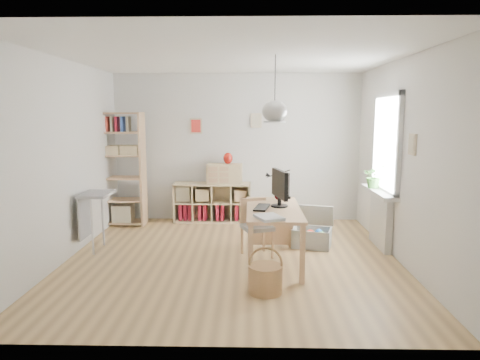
{
  "coord_description": "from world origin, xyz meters",
  "views": [
    {
      "loc": [
        0.23,
        -5.63,
        1.97
      ],
      "look_at": [
        0.1,
        0.3,
        1.05
      ],
      "focal_mm": 32.0,
      "sensor_mm": 36.0,
      "label": 1
    }
  ],
  "objects_px": {
    "tall_bookshelf": "(121,164)",
    "storage_chest": "(313,234)",
    "monitor": "(280,186)",
    "drawer_chest": "(225,174)",
    "cube_shelf": "(211,205)",
    "chair": "(256,224)",
    "desk": "(273,215)"
  },
  "relations": [
    {
      "from": "storage_chest",
      "to": "drawer_chest",
      "type": "xyz_separation_m",
      "value": [
        -1.41,
        1.43,
        0.71
      ]
    },
    {
      "from": "storage_chest",
      "to": "monitor",
      "type": "relative_size",
      "value": 1.35
    },
    {
      "from": "drawer_chest",
      "to": "desk",
      "type": "bearing_deg",
      "value": -64.72
    },
    {
      "from": "chair",
      "to": "monitor",
      "type": "distance_m",
      "value": 0.69
    },
    {
      "from": "storage_chest",
      "to": "monitor",
      "type": "height_order",
      "value": "monitor"
    },
    {
      "from": "desk",
      "to": "cube_shelf",
      "type": "distance_m",
      "value": 2.48
    },
    {
      "from": "desk",
      "to": "drawer_chest",
      "type": "distance_m",
      "value": 2.33
    },
    {
      "from": "tall_bookshelf",
      "to": "cube_shelf",
      "type": "bearing_deg",
      "value": 10.19
    },
    {
      "from": "cube_shelf",
      "to": "drawer_chest",
      "type": "relative_size",
      "value": 2.25
    },
    {
      "from": "chair",
      "to": "drawer_chest",
      "type": "distance_m",
      "value": 1.99
    },
    {
      "from": "tall_bookshelf",
      "to": "storage_chest",
      "type": "height_order",
      "value": "tall_bookshelf"
    },
    {
      "from": "desk",
      "to": "storage_chest",
      "type": "bearing_deg",
      "value": 49.99
    },
    {
      "from": "tall_bookshelf",
      "to": "chair",
      "type": "height_order",
      "value": "tall_bookshelf"
    },
    {
      "from": "cube_shelf",
      "to": "desk",
      "type": "bearing_deg",
      "value": -65.39
    },
    {
      "from": "tall_bookshelf",
      "to": "monitor",
      "type": "distance_m",
      "value": 3.26
    },
    {
      "from": "cube_shelf",
      "to": "storage_chest",
      "type": "height_order",
      "value": "cube_shelf"
    },
    {
      "from": "cube_shelf",
      "to": "chair",
      "type": "height_order",
      "value": "chair"
    },
    {
      "from": "cube_shelf",
      "to": "monitor",
      "type": "relative_size",
      "value": 2.51
    },
    {
      "from": "tall_bookshelf",
      "to": "storage_chest",
      "type": "distance_m",
      "value": 3.55
    },
    {
      "from": "monitor",
      "to": "drawer_chest",
      "type": "height_order",
      "value": "monitor"
    },
    {
      "from": "chair",
      "to": "cube_shelf",
      "type": "bearing_deg",
      "value": 93.37
    },
    {
      "from": "drawer_chest",
      "to": "tall_bookshelf",
      "type": "bearing_deg",
      "value": -166.57
    },
    {
      "from": "monitor",
      "to": "cube_shelf",
      "type": "bearing_deg",
      "value": 103.75
    },
    {
      "from": "cube_shelf",
      "to": "storage_chest",
      "type": "distance_m",
      "value": 2.22
    },
    {
      "from": "tall_bookshelf",
      "to": "drawer_chest",
      "type": "xyz_separation_m",
      "value": [
        1.82,
        0.24,
        -0.19
      ]
    },
    {
      "from": "storage_chest",
      "to": "drawer_chest",
      "type": "bearing_deg",
      "value": 151.05
    },
    {
      "from": "storage_chest",
      "to": "drawer_chest",
      "type": "height_order",
      "value": "drawer_chest"
    },
    {
      "from": "chair",
      "to": "desk",
      "type": "bearing_deg",
      "value": -74.44
    },
    {
      "from": "desk",
      "to": "tall_bookshelf",
      "type": "relative_size",
      "value": 0.75
    },
    {
      "from": "desk",
      "to": "drawer_chest",
      "type": "xyz_separation_m",
      "value": [
        -0.77,
        2.19,
        0.24
      ]
    },
    {
      "from": "monitor",
      "to": "chair",
      "type": "bearing_deg",
      "value": 128.65
    },
    {
      "from": "chair",
      "to": "storage_chest",
      "type": "xyz_separation_m",
      "value": [
        0.87,
        0.44,
        -0.26
      ]
    }
  ]
}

